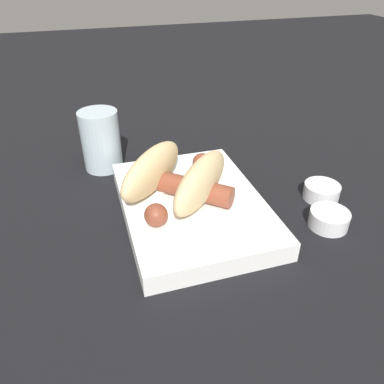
{
  "coord_description": "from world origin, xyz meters",
  "views": [
    {
      "loc": [
        -0.4,
        0.12,
        0.31
      ],
      "look_at": [
        0.0,
        0.0,
        0.04
      ],
      "focal_mm": 35.0,
      "sensor_mm": 36.0,
      "label": 1
    }
  ],
  "objects_px": {
    "sausage": "(181,186)",
    "condiment_cup_far": "(321,192)",
    "bread_roll": "(176,175)",
    "condiment_cup_near": "(329,220)",
    "drink_glass": "(101,140)",
    "food_tray": "(192,206)"
  },
  "relations": [
    {
      "from": "sausage",
      "to": "condiment_cup_far",
      "type": "distance_m",
      "value": 0.21
    },
    {
      "from": "bread_roll",
      "to": "condiment_cup_near",
      "type": "relative_size",
      "value": 3.52
    },
    {
      "from": "bread_roll",
      "to": "drink_glass",
      "type": "distance_m",
      "value": 0.18
    },
    {
      "from": "food_tray",
      "to": "condiment_cup_near",
      "type": "relative_size",
      "value": 4.88
    },
    {
      "from": "bread_roll",
      "to": "condiment_cup_far",
      "type": "bearing_deg",
      "value": -99.0
    },
    {
      "from": "food_tray",
      "to": "bread_roll",
      "type": "distance_m",
      "value": 0.05
    },
    {
      "from": "condiment_cup_far",
      "to": "drink_glass",
      "type": "height_order",
      "value": "drink_glass"
    },
    {
      "from": "condiment_cup_near",
      "to": "drink_glass",
      "type": "relative_size",
      "value": 0.53
    },
    {
      "from": "food_tray",
      "to": "drink_glass",
      "type": "relative_size",
      "value": 2.57
    },
    {
      "from": "condiment_cup_far",
      "to": "sausage",
      "type": "bearing_deg",
      "value": 82.13
    },
    {
      "from": "food_tray",
      "to": "drink_glass",
      "type": "distance_m",
      "value": 0.2
    },
    {
      "from": "condiment_cup_far",
      "to": "drink_glass",
      "type": "xyz_separation_m",
      "value": [
        0.19,
        0.3,
        0.04
      ]
    },
    {
      "from": "food_tray",
      "to": "condiment_cup_far",
      "type": "height_order",
      "value": "food_tray"
    },
    {
      "from": "sausage",
      "to": "bread_roll",
      "type": "bearing_deg",
      "value": 50.33
    },
    {
      "from": "condiment_cup_near",
      "to": "condiment_cup_far",
      "type": "distance_m",
      "value": 0.07
    },
    {
      "from": "food_tray",
      "to": "bread_roll",
      "type": "bearing_deg",
      "value": 46.37
    },
    {
      "from": "bread_roll",
      "to": "condiment_cup_near",
      "type": "height_order",
      "value": "bread_roll"
    },
    {
      "from": "bread_roll",
      "to": "drink_glass",
      "type": "bearing_deg",
      "value": 28.41
    },
    {
      "from": "food_tray",
      "to": "sausage",
      "type": "bearing_deg",
      "value": 44.4
    },
    {
      "from": "drink_glass",
      "to": "sausage",
      "type": "bearing_deg",
      "value": -150.65
    },
    {
      "from": "food_tray",
      "to": "drink_glass",
      "type": "height_order",
      "value": "drink_glass"
    },
    {
      "from": "food_tray",
      "to": "condiment_cup_near",
      "type": "xyz_separation_m",
      "value": [
        -0.08,
        -0.17,
        -0.0
      ]
    }
  ]
}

